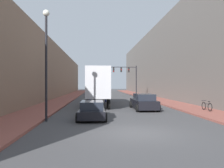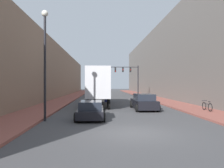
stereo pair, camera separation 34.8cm
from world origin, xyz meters
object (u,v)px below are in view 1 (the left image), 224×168
at_px(semi_truck, 98,85).
at_px(traffic_signal_gantry, 128,75).
at_px(suv_car, 144,102).
at_px(parked_bicycle, 207,106).
at_px(street_lamp, 46,51).
at_px(sedan_car, 92,110).

relative_size(semi_truck, traffic_signal_gantry, 2.05).
height_order(suv_car, parked_bicycle, suv_car).
bearing_deg(street_lamp, suv_car, 37.56).
xyz_separation_m(semi_truck, sedan_car, (-0.46, -10.27, -1.74)).
height_order(sedan_car, suv_car, suv_car).
relative_size(sedan_car, suv_car, 0.92).
height_order(suv_car, street_lamp, street_lamp).
bearing_deg(suv_car, traffic_signal_gantry, 86.16).
relative_size(traffic_signal_gantry, street_lamp, 0.80).
bearing_deg(traffic_signal_gantry, parked_bicycle, -80.35).
height_order(semi_truck, sedan_car, semi_truck).
bearing_deg(parked_bicycle, street_lamp, -163.86).
bearing_deg(semi_truck, street_lamp, -107.31).
relative_size(street_lamp, parked_bicycle, 4.10).
height_order(street_lamp, parked_bicycle, street_lamp).
bearing_deg(suv_car, sedan_car, -133.68).
bearing_deg(sedan_car, semi_truck, 87.42).
xyz_separation_m(traffic_signal_gantry, street_lamp, (-9.29, -26.22, 0.46)).
xyz_separation_m(sedan_car, traffic_signal_gantry, (6.25, 25.24, 3.67)).
xyz_separation_m(suv_car, parked_bicycle, (5.16, -2.32, -0.21)).
bearing_deg(parked_bicycle, suv_car, 155.81).
relative_size(suv_car, traffic_signal_gantry, 0.82).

